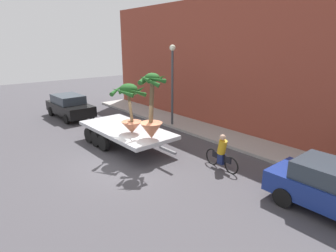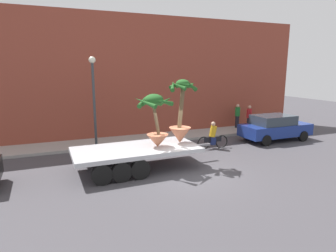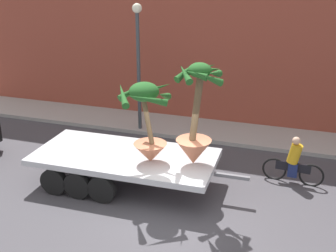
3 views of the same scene
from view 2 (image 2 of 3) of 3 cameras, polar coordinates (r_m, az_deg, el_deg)
ground_plane at (r=12.51m, az=3.91°, el=-9.14°), size 60.00×60.00×0.00m
sidewalk at (r=17.92m, az=-4.66°, el=-2.57°), size 24.00×2.20×0.15m
building_facade at (r=19.04m, az=-6.40°, el=9.61°), size 24.00×1.20×7.64m
flatbed_trailer at (r=12.66m, az=-7.28°, el=-5.30°), size 6.45×2.65×0.98m
potted_palm_rear at (r=12.43m, az=-2.46°, el=1.26°), size 1.68×1.61×2.33m
potted_palm_middle at (r=13.17m, az=2.56°, el=1.69°), size 1.37×1.34×2.91m
cyclist at (r=16.09m, az=8.85°, el=-2.10°), size 1.84×0.37×1.54m
parked_car at (r=18.84m, az=20.32°, el=-0.22°), size 4.37×1.91×1.58m
pedestrian_near_gate at (r=20.82m, az=15.72°, el=1.70°), size 0.36×0.36×1.71m
pedestrian_far_left at (r=21.38m, az=13.55°, el=2.06°), size 0.36×0.36×1.71m
street_lamp at (r=16.00m, az=-14.49°, el=6.89°), size 0.36×0.36×4.83m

